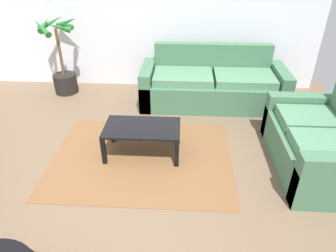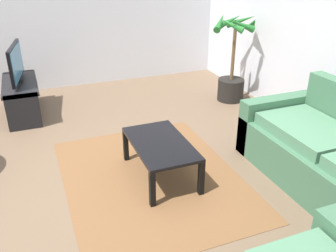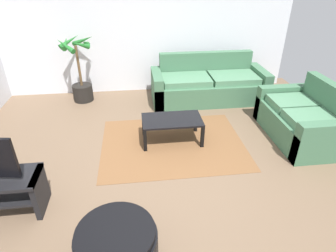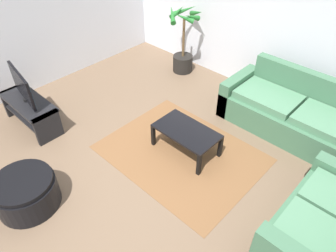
# 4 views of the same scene
# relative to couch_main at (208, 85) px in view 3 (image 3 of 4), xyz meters

# --- Properties ---
(ground_plane) EXTENTS (6.60, 6.60, 0.00)m
(ground_plane) POSITION_rel_couch_main_xyz_m (-1.15, -2.28, -0.30)
(ground_plane) COLOR brown
(wall_back) EXTENTS (6.00, 0.06, 2.70)m
(wall_back) POSITION_rel_couch_main_xyz_m (-1.15, 0.72, 1.05)
(wall_back) COLOR silver
(wall_back) RESTS_ON ground
(couch_main) EXTENTS (2.28, 0.90, 0.90)m
(couch_main) POSITION_rel_couch_main_xyz_m (0.00, 0.00, 0.00)
(couch_main) COLOR #3F6B4C
(couch_main) RESTS_ON ground
(couch_loveseat) EXTENTS (0.90, 1.51, 0.90)m
(couch_loveseat) POSITION_rel_couch_main_xyz_m (1.13, -1.62, -0.01)
(couch_loveseat) COLOR #3F6B4C
(couch_loveseat) RESTS_ON ground
(coffee_table) EXTENTS (0.92, 0.53, 0.39)m
(coffee_table) POSITION_rel_couch_main_xyz_m (-0.95, -1.49, 0.03)
(coffee_table) COLOR black
(coffee_table) RESTS_ON ground
(area_rug) EXTENTS (2.20, 1.70, 0.01)m
(area_rug) POSITION_rel_couch_main_xyz_m (-0.95, -1.59, -0.30)
(area_rug) COLOR brown
(area_rug) RESTS_ON ground
(potted_palm) EXTENTS (0.71, 0.73, 1.30)m
(potted_palm) POSITION_rel_couch_main_xyz_m (-2.56, 0.27, 0.19)
(potted_palm) COLOR black
(potted_palm) RESTS_ON ground
(ottoman) EXTENTS (0.75, 0.75, 0.42)m
(ottoman) POSITION_rel_couch_main_xyz_m (-1.73, -3.54, -0.09)
(ottoman) COLOR black
(ottoman) RESTS_ON ground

